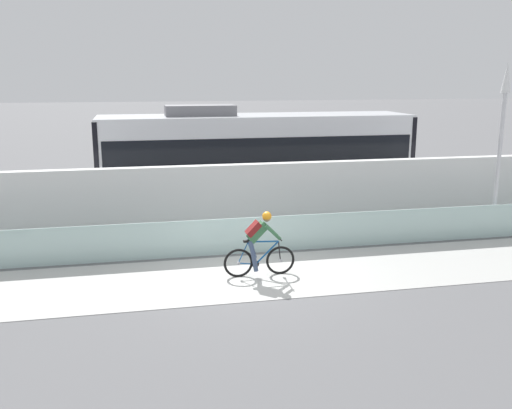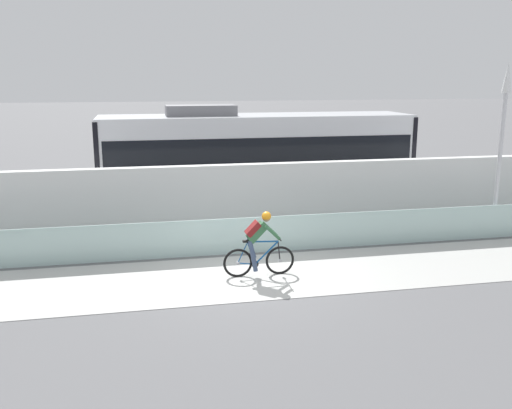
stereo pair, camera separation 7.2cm
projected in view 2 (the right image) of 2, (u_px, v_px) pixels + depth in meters
ground_plane at (250, 276)px, 13.82m from camera, size 200.00×200.00×0.00m
bike_path_deck at (250, 276)px, 13.82m from camera, size 32.00×3.20×0.01m
glass_parapet at (237, 236)px, 15.48m from camera, size 32.00×0.05×1.01m
concrete_barrier_wall at (226, 201)px, 17.06m from camera, size 32.00×0.36×2.21m
tram_rail_near at (216, 217)px, 19.68m from camera, size 32.00×0.08×0.01m
tram_rail_far at (211, 208)px, 21.05m from camera, size 32.00×0.08×0.01m
tram at (256, 159)px, 20.26m from camera, size 11.06×2.54×3.81m
cyclist_on_bike at (259, 244)px, 13.69m from camera, size 1.77×0.58×1.61m
lamp_post_antenna at (503, 128)px, 16.74m from camera, size 0.28×0.28×5.20m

